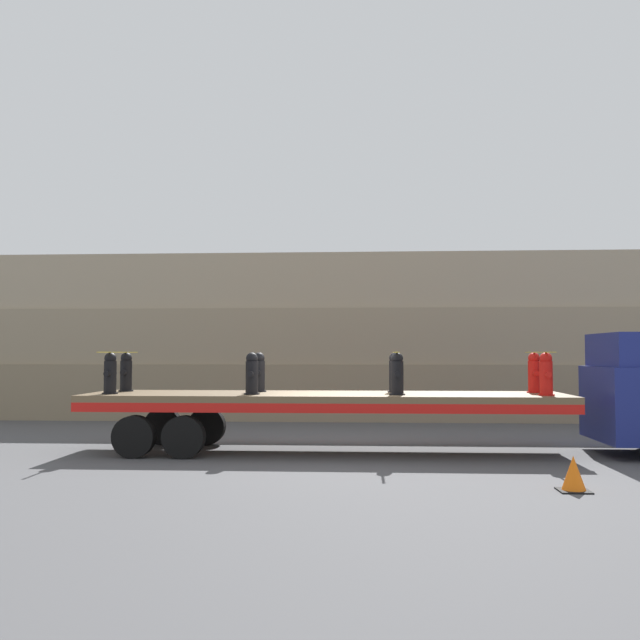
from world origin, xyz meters
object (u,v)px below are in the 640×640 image
object	(u,v)px
fire_hydrant_black_near_1	(252,374)
fire_hydrant_red_near_3	(546,374)
fire_hydrant_black_far_0	(126,372)
fire_hydrant_black_far_2	(395,373)
fire_hydrant_black_near_2	(397,374)
fire_hydrant_black_far_1	(259,373)
fire_hydrant_black_near_0	(110,374)
fire_hydrant_red_far_3	(534,373)
traffic_cone	(573,474)
flatbed_trailer	(296,404)

from	to	relation	value
fire_hydrant_black_near_1	fire_hydrant_red_near_3	world-z (taller)	same
fire_hydrant_black_far_0	fire_hydrant_black_far_2	size ratio (longest dim) A/B	1.00
fire_hydrant_black_near_2	fire_hydrant_black_far_1	bearing A→B (deg)	161.49
fire_hydrant_black_near_1	fire_hydrant_black_near_2	bearing A→B (deg)	0.00
fire_hydrant_black_near_0	fire_hydrant_black_far_0	world-z (taller)	same
fire_hydrant_black_far_1	fire_hydrant_red_far_3	distance (m)	6.36
fire_hydrant_black_near_2	traffic_cone	xyz separation A→B (m)	(2.66, -3.73, -1.49)
fire_hydrant_black_near_2	fire_hydrant_red_far_3	xyz separation A→B (m)	(3.18, 1.06, 0.00)
fire_hydrant_black_far_0	fire_hydrant_red_near_3	xyz separation A→B (m)	(9.54, -1.06, 0.00)
fire_hydrant_black_near_2	fire_hydrant_red_far_3	size ratio (longest dim) A/B	1.00
fire_hydrant_black_near_1	fire_hydrant_black_far_1	size ratio (longest dim) A/B	1.00
fire_hydrant_black_far_1	fire_hydrant_black_far_2	distance (m)	3.18
flatbed_trailer	fire_hydrant_black_near_1	size ratio (longest dim) A/B	11.65
flatbed_trailer	fire_hydrant_black_near_0	bearing A→B (deg)	-172.61
flatbed_trailer	fire_hydrant_black_near_2	xyz separation A→B (m)	(2.26, -0.53, 0.69)
fire_hydrant_black_far_1	fire_hydrant_red_far_3	size ratio (longest dim) A/B	1.00
fire_hydrant_black_near_2	fire_hydrant_black_near_0	bearing A→B (deg)	180.00
fire_hydrant_black_near_0	fire_hydrant_red_near_3	xyz separation A→B (m)	(9.54, 0.00, 0.00)
fire_hydrant_red_far_3	fire_hydrant_black_far_0	bearing A→B (deg)	180.00
fire_hydrant_black_far_1	fire_hydrant_red_near_3	size ratio (longest dim) A/B	1.00
fire_hydrant_black_far_1	fire_hydrant_black_near_0	bearing A→B (deg)	-161.49
fire_hydrant_black_near_0	fire_hydrant_black_near_1	size ratio (longest dim) A/B	1.00
flatbed_trailer	fire_hydrant_black_near_2	distance (m)	2.42
fire_hydrant_black_near_0	fire_hydrant_black_near_2	size ratio (longest dim) A/B	1.00
flatbed_trailer	fire_hydrant_black_far_2	world-z (taller)	fire_hydrant_black_far_2
fire_hydrant_black_far_2	traffic_cone	size ratio (longest dim) A/B	1.60
fire_hydrant_black_near_2	fire_hydrant_red_far_3	distance (m)	3.35
fire_hydrant_black_far_1	fire_hydrant_black_far_2	bearing A→B (deg)	0.00
fire_hydrant_black_far_1	fire_hydrant_red_near_3	distance (m)	6.45
fire_hydrant_black_near_1	fire_hydrant_black_near_2	size ratio (longest dim) A/B	1.00
fire_hydrant_black_far_2	traffic_cone	xyz separation A→B (m)	(2.66, -4.80, -1.49)
fire_hydrant_black_near_2	fire_hydrant_black_far_2	distance (m)	1.06
fire_hydrant_black_far_0	fire_hydrant_red_near_3	bearing A→B (deg)	-6.37
fire_hydrant_black_near_0	fire_hydrant_black_far_1	size ratio (longest dim) A/B	1.00
fire_hydrant_black_near_0	fire_hydrant_red_far_3	bearing A→B (deg)	6.37
fire_hydrant_black_near_0	fire_hydrant_black_near_1	bearing A→B (deg)	0.00
flatbed_trailer	fire_hydrant_black_near_1	xyz separation A→B (m)	(-0.92, -0.53, 0.69)
flatbed_trailer	fire_hydrant_red_near_3	world-z (taller)	fire_hydrant_red_near_3
fire_hydrant_black_far_0	fire_hydrant_black_near_0	bearing A→B (deg)	-90.00
fire_hydrant_black_far_0	fire_hydrant_black_far_2	xyz separation A→B (m)	(6.36, 0.00, 0.00)
fire_hydrant_black_near_2	fire_hydrant_black_far_0	bearing A→B (deg)	170.50
fire_hydrant_black_far_0	fire_hydrant_black_near_2	bearing A→B (deg)	-9.50
flatbed_trailer	fire_hydrant_black_far_0	bearing A→B (deg)	172.61
fire_hydrant_black_far_0	fire_hydrant_black_near_1	world-z (taller)	same
flatbed_trailer	fire_hydrant_black_near_0	distance (m)	4.19
fire_hydrant_black_near_2	traffic_cone	bearing A→B (deg)	-54.55
fire_hydrant_black_far_1	traffic_cone	bearing A→B (deg)	-39.41
fire_hydrant_black_near_0	fire_hydrant_black_far_0	size ratio (longest dim) A/B	1.00
fire_hydrant_black_near_0	fire_hydrant_red_far_3	world-z (taller)	same
fire_hydrant_black_far_0	traffic_cone	world-z (taller)	fire_hydrant_black_far_0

